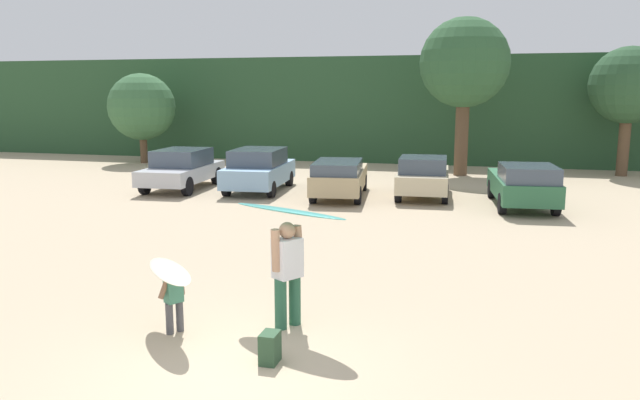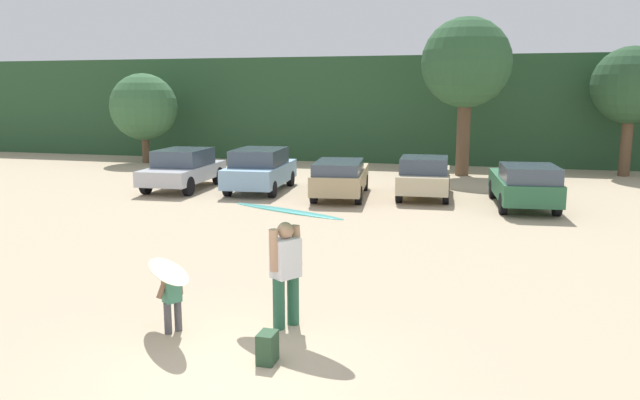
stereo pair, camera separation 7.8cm
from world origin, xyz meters
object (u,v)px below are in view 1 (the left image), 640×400
(parked_car_tan, at_px, (339,177))
(surfboard_teal, at_px, (289,211))
(person_adult, at_px, (287,268))
(parked_car_champagne, at_px, (423,176))
(parked_car_forest_green, at_px, (523,184))
(surfboard_cream, at_px, (169,271))
(parked_car_silver, at_px, (182,168))
(parked_car_sky_blue, at_px, (259,169))
(backpack_dropped, at_px, (270,348))
(person_child, at_px, (174,297))

(parked_car_tan, height_order, surfboard_teal, surfboard_teal)
(parked_car_tan, bearing_deg, person_adult, -177.78)
(parked_car_champagne, relative_size, parked_car_forest_green, 0.85)
(parked_car_champagne, height_order, parked_car_forest_green, parked_car_forest_green)
(parked_car_forest_green, relative_size, surfboard_cream, 3.00)
(parked_car_silver, xyz_separation_m, parked_car_sky_blue, (3.11, 0.31, 0.03))
(parked_car_silver, distance_m, parked_car_champagne, 9.41)
(surfboard_cream, height_order, backpack_dropped, surfboard_cream)
(parked_car_tan, relative_size, person_child, 4.37)
(parked_car_forest_green, bearing_deg, surfboard_teal, 154.61)
(parked_car_forest_green, bearing_deg, surfboard_cream, 149.24)
(parked_car_tan, distance_m, parked_car_champagne, 3.05)
(person_child, bearing_deg, parked_car_tan, -56.12)
(parked_car_forest_green, height_order, backpack_dropped, parked_car_forest_green)
(surfboard_cream, bearing_deg, person_child, -45.66)
(parked_car_silver, height_order, person_adult, person_adult)
(parked_car_tan, distance_m, surfboard_cream, 13.15)
(parked_car_silver, relative_size, parked_car_sky_blue, 1.02)
(person_child, bearing_deg, parked_car_champagne, -68.25)
(surfboard_cream, bearing_deg, parked_car_forest_green, -68.51)
(person_child, bearing_deg, person_adult, -124.50)
(parked_car_sky_blue, height_order, person_child, parked_car_sky_blue)
(person_adult, height_order, person_child, person_adult)
(surfboard_teal, distance_m, surfboard_cream, 2.09)
(parked_car_silver, bearing_deg, backpack_dropped, -151.51)
(person_adult, bearing_deg, surfboard_cream, 58.25)
(person_adult, xyz_separation_m, surfboard_teal, (0.03, 0.01, 0.94))
(parked_car_tan, distance_m, surfboard_teal, 12.54)
(parked_car_silver, distance_m, surfboard_teal, 15.27)
(person_child, xyz_separation_m, backpack_dropped, (1.85, -0.66, -0.38))
(parked_car_tan, height_order, parked_car_champagne, parked_car_champagne)
(backpack_dropped, bearing_deg, parked_car_silver, 121.63)
(surfboard_teal, bearing_deg, person_adult, 51.49)
(parked_car_champagne, relative_size, person_adult, 2.29)
(parked_car_tan, bearing_deg, backpack_dropped, -177.98)
(person_child, bearing_deg, parked_car_sky_blue, -42.54)
(parked_car_champagne, height_order, person_child, parked_car_champagne)
(parked_car_forest_green, bearing_deg, parked_car_silver, 81.42)
(parked_car_sky_blue, xyz_separation_m, parked_car_tan, (3.34, -0.63, -0.09))
(parked_car_sky_blue, distance_m, parked_car_forest_green, 9.73)
(parked_car_tan, height_order, person_adult, person_adult)
(person_adult, height_order, surfboard_cream, person_adult)
(person_adult, height_order, backpack_dropped, person_adult)
(backpack_dropped, bearing_deg, surfboard_cream, 163.08)
(parked_car_sky_blue, bearing_deg, parked_car_forest_green, -100.31)
(parked_car_silver, xyz_separation_m, person_adult, (8.46, -12.65, 0.16))
(parked_car_champagne, xyz_separation_m, backpack_dropped, (-0.76, -14.51, -0.56))
(parked_car_tan, bearing_deg, person_child, 174.44)
(person_child, bearing_deg, surfboard_teal, -124.41)
(parked_car_sky_blue, distance_m, parked_car_tan, 3.40)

